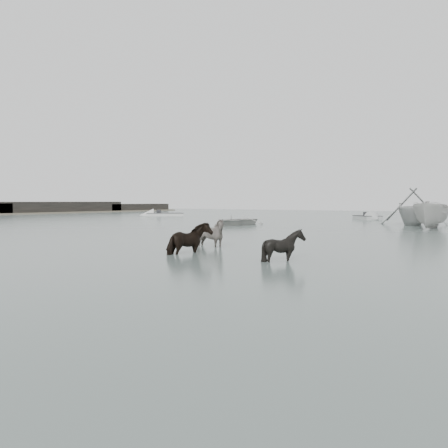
{
  "coord_description": "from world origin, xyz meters",
  "views": [
    {
      "loc": [
        7.72,
        -11.15,
        1.78
      ],
      "look_at": [
        -0.65,
        1.24,
        1.0
      ],
      "focal_mm": 35.0,
      "sensor_mm": 36.0,
      "label": 1
    }
  ],
  "objects_px": {
    "pony_pinto": "(208,229)",
    "rowboat_lead": "(237,219)",
    "pony_dark": "(190,233)",
    "pony_black": "(284,241)"
  },
  "relations": [
    {
      "from": "pony_pinto",
      "to": "rowboat_lead",
      "type": "xyz_separation_m",
      "value": [
        -7.31,
        13.7,
        -0.28
      ]
    },
    {
      "from": "pony_dark",
      "to": "pony_black",
      "type": "relative_size",
      "value": 1.17
    },
    {
      "from": "pony_dark",
      "to": "rowboat_lead",
      "type": "distance_m",
      "value": 17.87
    },
    {
      "from": "pony_black",
      "to": "pony_pinto",
      "type": "bearing_deg",
      "value": 56.66
    },
    {
      "from": "pony_black",
      "to": "rowboat_lead",
      "type": "distance_m",
      "value": 19.67
    },
    {
      "from": "pony_pinto",
      "to": "pony_black",
      "type": "distance_m",
      "value": 4.85
    },
    {
      "from": "pony_dark",
      "to": "rowboat_lead",
      "type": "bearing_deg",
      "value": 11.71
    },
    {
      "from": "pony_pinto",
      "to": "rowboat_lead",
      "type": "relative_size",
      "value": 0.4
    },
    {
      "from": "pony_dark",
      "to": "rowboat_lead",
      "type": "height_order",
      "value": "pony_dark"
    },
    {
      "from": "rowboat_lead",
      "to": "pony_dark",
      "type": "bearing_deg",
      "value": -63.61
    }
  ]
}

